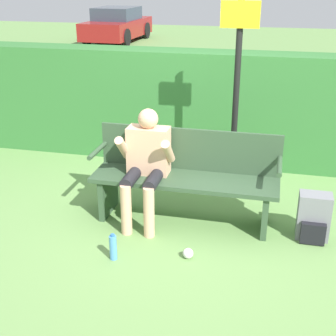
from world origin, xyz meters
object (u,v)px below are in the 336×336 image
(person_seated, at_px, (146,160))
(signpost, at_px, (237,84))
(parked_car, at_px, (117,25))
(park_bench, at_px, (186,176))
(backpack, at_px, (314,218))
(water_bottle, at_px, (113,247))

(person_seated, relative_size, signpost, 0.53)
(parked_car, bearing_deg, park_bench, -156.19)
(signpost, bearing_deg, backpack, -45.73)
(person_seated, height_order, backpack, person_seated)
(person_seated, height_order, parked_car, parked_car)
(park_bench, relative_size, backpack, 4.07)
(signpost, bearing_deg, parked_car, 114.67)
(park_bench, bearing_deg, backpack, -5.49)
(park_bench, height_order, person_seated, person_seated)
(backpack, relative_size, water_bottle, 1.82)
(water_bottle, bearing_deg, person_seated, 83.34)
(backpack, distance_m, water_bottle, 1.97)
(park_bench, height_order, backpack, park_bench)
(park_bench, xyz_separation_m, water_bottle, (-0.49, -0.94, -0.37))
(park_bench, height_order, parked_car, parked_car)
(person_seated, bearing_deg, parked_car, 110.22)
(park_bench, bearing_deg, parked_car, 111.87)
(backpack, bearing_deg, signpost, 134.27)
(park_bench, bearing_deg, signpost, 63.19)
(parked_car, bearing_deg, person_seated, -157.84)
(person_seated, xyz_separation_m, signpost, (0.80, 0.93, 0.63))
(backpack, bearing_deg, parked_car, 116.33)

